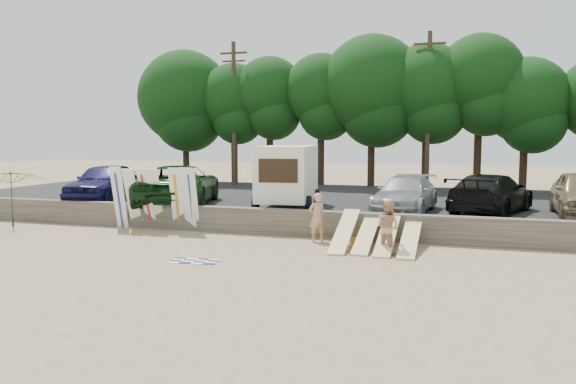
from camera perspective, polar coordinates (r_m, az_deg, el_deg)
name	(u,v)px	position (r m, az deg, el deg)	size (l,w,h in m)	color
ground	(329,255)	(18.12, 4.22, -6.38)	(120.00, 120.00, 0.00)	tan
seawall	(348,225)	(20.91, 6.11, -3.38)	(44.00, 0.50, 1.00)	#6B6356
parking_lot	(378,206)	(28.26, 9.10, -1.37)	(44.00, 14.50, 0.70)	#282828
treeline	(387,91)	(35.20, 10.03, 10.10)	(33.93, 6.65, 9.29)	#382616
utility_poles	(428,107)	(33.36, 14.06, 8.34)	(25.80, 0.26, 9.00)	#473321
box_trailer	(288,173)	(24.19, -0.04, 1.92)	(2.81, 4.42, 2.67)	white
car_0	(105,182)	(28.06, -18.12, 0.94)	(2.13, 5.29, 1.80)	#161447
car_1	(179,185)	(25.92, -11.02, 0.73)	(2.97, 6.43, 1.79)	black
car_2	(405,194)	(23.26, 11.83, -0.24)	(2.05, 5.04, 1.46)	#98989D
car_3	(491,193)	(23.95, 19.92, -0.14)	(2.22, 5.47, 1.59)	black
surfboard_upright_0	(119,198)	(24.03, -16.78, -0.54)	(0.50, 0.06, 2.60)	white
surfboard_upright_1	(133,199)	(23.72, -15.50, -0.66)	(0.50, 0.06, 2.60)	white
surfboard_upright_2	(147,199)	(23.44, -14.14, -0.65)	(0.50, 0.06, 2.60)	white
surfboard_upright_3	(155,199)	(23.25, -13.33, -0.71)	(0.50, 0.06, 2.60)	white
surfboard_upright_4	(177,199)	(22.80, -11.20, -0.73)	(0.50, 0.06, 2.60)	white
surfboard_upright_5	(188,200)	(22.54, -10.11, -0.77)	(0.50, 0.06, 2.60)	white
surfboard_upright_6	(191,200)	(22.49, -9.79, -0.78)	(0.50, 0.06, 2.60)	white
surfboard_low_0	(344,231)	(19.21, 5.76, -3.95)	(0.56, 3.00, 0.07)	beige
surfboard_low_1	(366,234)	(19.27, 7.97, -4.30)	(0.56, 3.00, 0.07)	beige
surfboard_low_2	(387,235)	(19.04, 10.05, -4.36)	(0.56, 3.00, 0.07)	beige
surfboard_low_3	(410,239)	(18.94, 12.27, -4.73)	(0.56, 3.00, 0.07)	beige
beachgoer_a	(317,217)	(20.16, 2.96, -2.59)	(0.64, 0.42, 1.77)	tan
beachgoer_b	(388,227)	(18.42, 10.09, -3.51)	(0.84, 0.66, 1.73)	tan
cooler	(386,239)	(20.15, 9.89, -4.76)	(0.38, 0.30, 0.32)	#227D28
gear_bag	(355,241)	(19.93, 6.80, -4.98)	(0.30, 0.25, 0.22)	orange
beach_towel	(195,261)	(17.40, -9.48, -6.93)	(1.50, 1.50, 0.00)	white
beach_umbrella	(13,199)	(26.01, -26.19, -0.60)	(2.62, 2.67, 2.40)	black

